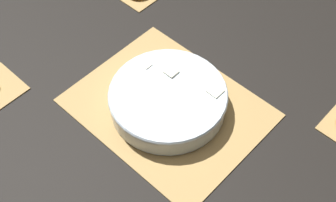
% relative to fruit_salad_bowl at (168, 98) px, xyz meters
% --- Properties ---
extents(ground_plane, '(6.00, 6.00, 0.00)m').
position_rel_fruit_salad_bowl_xyz_m(ground_plane, '(-0.00, 0.00, -0.04)').
color(ground_plane, black).
extents(bamboo_mat_center, '(0.44, 0.35, 0.01)m').
position_rel_fruit_salad_bowl_xyz_m(bamboo_mat_center, '(-0.00, 0.00, -0.03)').
color(bamboo_mat_center, '#A8844C').
rests_on(bamboo_mat_center, ground_plane).
extents(fruit_salad_bowl, '(0.28, 0.28, 0.06)m').
position_rel_fruit_salad_bowl_xyz_m(fruit_salad_bowl, '(0.00, 0.00, 0.00)').
color(fruit_salad_bowl, silver).
rests_on(fruit_salad_bowl, bamboo_mat_center).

